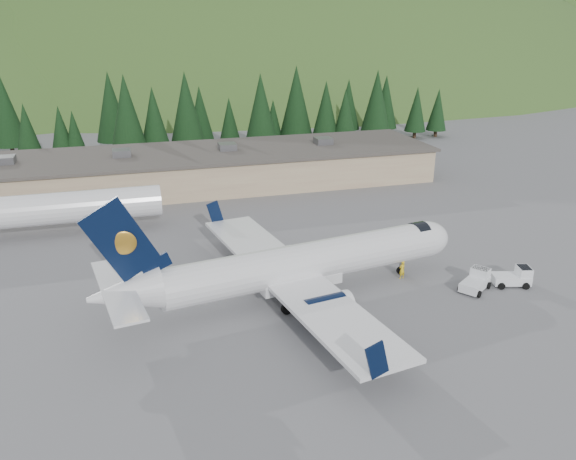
{
  "coord_description": "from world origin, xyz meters",
  "views": [
    {
      "loc": [
        -14.25,
        -42.88,
        23.09
      ],
      "look_at": [
        0.0,
        6.0,
        4.0
      ],
      "focal_mm": 35.0,
      "sensor_mm": 36.0,
      "label": 1
    }
  ],
  "objects_px": {
    "second_airliner": "(33,209)",
    "terminal_building": "(194,169)",
    "baggage_tug_b": "(514,277)",
    "ramp_worker": "(402,270)",
    "airliner": "(297,266)",
    "baggage_tug_a": "(476,281)"
  },
  "relations": [
    {
      "from": "baggage_tug_a",
      "to": "terminal_building",
      "type": "xyz_separation_m",
      "value": [
        -20.18,
        41.32,
        1.82
      ]
    },
    {
      "from": "terminal_building",
      "to": "ramp_worker",
      "type": "height_order",
      "value": "terminal_building"
    },
    {
      "from": "airliner",
      "to": "baggage_tug_b",
      "type": "bearing_deg",
      "value": -18.86
    },
    {
      "from": "baggage_tug_a",
      "to": "ramp_worker",
      "type": "distance_m",
      "value": 6.73
    },
    {
      "from": "airliner",
      "to": "ramp_worker",
      "type": "height_order",
      "value": "airliner"
    },
    {
      "from": "baggage_tug_b",
      "to": "terminal_building",
      "type": "bearing_deg",
      "value": 135.83
    },
    {
      "from": "baggage_tug_a",
      "to": "terminal_building",
      "type": "bearing_deg",
      "value": 81.74
    },
    {
      "from": "baggage_tug_a",
      "to": "baggage_tug_b",
      "type": "relative_size",
      "value": 1.01
    },
    {
      "from": "airliner",
      "to": "second_airliner",
      "type": "distance_m",
      "value": 32.63
    },
    {
      "from": "second_airliner",
      "to": "baggage_tug_a",
      "type": "distance_m",
      "value": 47.49
    },
    {
      "from": "second_airliner",
      "to": "baggage_tug_b",
      "type": "height_order",
      "value": "second_airliner"
    },
    {
      "from": "baggage_tug_b",
      "to": "ramp_worker",
      "type": "relative_size",
      "value": 2.03
    },
    {
      "from": "airliner",
      "to": "ramp_worker",
      "type": "distance_m",
      "value": 10.9
    },
    {
      "from": "baggage_tug_a",
      "to": "second_airliner",
      "type": "bearing_deg",
      "value": 113.44
    },
    {
      "from": "airliner",
      "to": "baggage_tug_a",
      "type": "distance_m",
      "value": 16.6
    },
    {
      "from": "second_airliner",
      "to": "terminal_building",
      "type": "bearing_deg",
      "value": 38.78
    },
    {
      "from": "terminal_building",
      "to": "ramp_worker",
      "type": "relative_size",
      "value": 38.96
    },
    {
      "from": "terminal_building",
      "to": "ramp_worker",
      "type": "distance_m",
      "value": 40.23
    },
    {
      "from": "terminal_building",
      "to": "airliner",
      "type": "bearing_deg",
      "value": -83.97
    },
    {
      "from": "baggage_tug_a",
      "to": "baggage_tug_b",
      "type": "height_order",
      "value": "baggage_tug_b"
    },
    {
      "from": "ramp_worker",
      "to": "airliner",
      "type": "bearing_deg",
      "value": -10.76
    },
    {
      "from": "second_airliner",
      "to": "airliner",
      "type": "bearing_deg",
      "value": -42.78
    }
  ]
}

